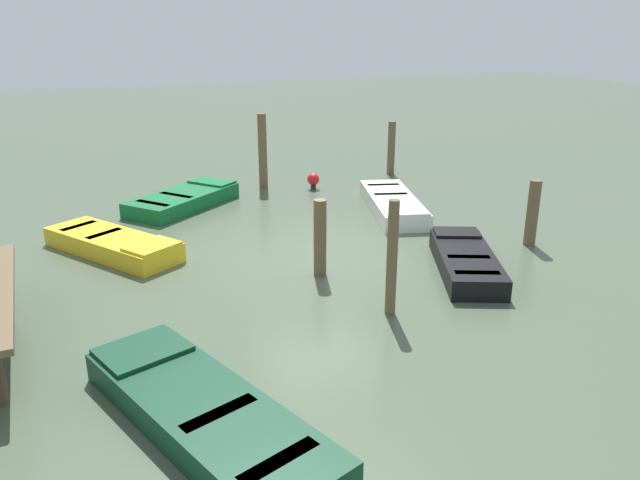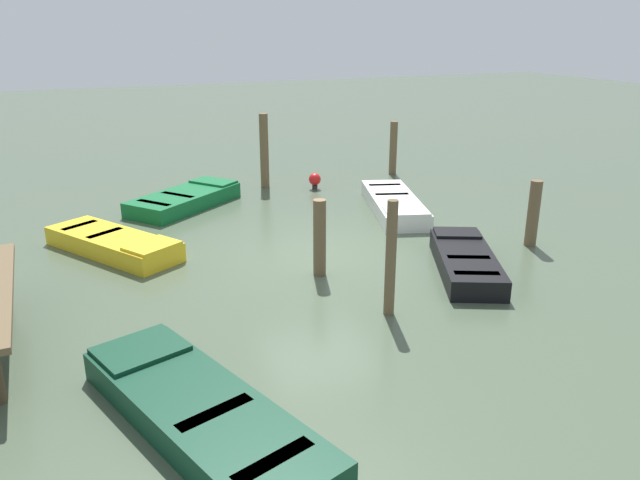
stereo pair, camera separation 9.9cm
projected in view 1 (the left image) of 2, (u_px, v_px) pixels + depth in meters
The scene contains 12 objects.
ground_plane at pixel (320, 255), 13.13m from camera, with size 80.00×80.00×0.00m, color #475642.
rowboat_black at pixel (466, 261), 12.24m from camera, with size 3.11×2.22×0.46m.
rowboat_white at pixel (393, 204), 16.12m from camera, with size 3.82×2.19×0.46m.
rowboat_green at pixel (184, 199), 16.52m from camera, with size 3.02×3.37×0.46m.
rowboat_yellow at pixel (113, 244), 13.18m from camera, with size 3.43×2.68×0.46m.
rowboat_dark_green at pixel (204, 413), 7.47m from camera, with size 4.26×2.49×0.46m.
mooring_piling_near_left at pixel (263, 151), 18.24m from camera, with size 0.26×0.26×2.20m, color brown.
mooring_piling_mid_left at pixel (320, 238), 11.90m from camera, with size 0.25×0.25×1.52m, color brown.
mooring_piling_near_right at pixel (532, 213), 13.53m from camera, with size 0.26×0.26×1.48m, color brown.
mooring_piling_far_left at pixel (391, 148), 19.96m from camera, with size 0.24×0.24×1.71m, color brown.
mooring_piling_far_right at pixel (392, 259), 10.18m from camera, with size 0.18×0.18×2.01m, color brown.
marker_buoy at pixel (313, 180), 18.29m from camera, with size 0.36×0.36×0.48m.
Camera 1 is at (-11.26, 4.88, 4.67)m, focal length 34.62 mm.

